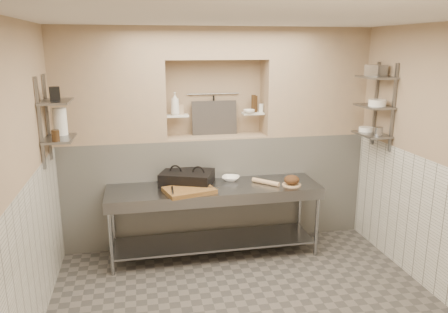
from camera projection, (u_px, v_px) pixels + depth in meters
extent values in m
cube|color=#55514C|center=(248.00, 310.00, 4.45)|extent=(4.00, 3.90, 0.10)
cube|color=silver|center=(252.00, 12.00, 3.73)|extent=(4.00, 3.90, 0.10)
cube|color=tan|center=(16.00, 188.00, 3.69)|extent=(0.10, 3.90, 2.80)
cube|color=tan|center=(443.00, 163.00, 4.48)|extent=(0.10, 3.90, 2.80)
cube|color=tan|center=(213.00, 133.00, 5.99)|extent=(4.00, 0.10, 2.80)
cube|color=tan|center=(351.00, 286.00, 2.19)|extent=(4.00, 0.10, 2.80)
cube|color=silver|center=(216.00, 187.00, 5.92)|extent=(4.00, 0.40, 1.40)
cube|color=tan|center=(216.00, 136.00, 5.75)|extent=(1.30, 0.40, 0.02)
cube|color=tan|center=(109.00, 85.00, 5.32)|extent=(1.35, 0.40, 1.40)
cube|color=tan|center=(313.00, 82.00, 5.83)|extent=(1.35, 0.40, 1.40)
cube|color=tan|center=(215.00, 43.00, 5.46)|extent=(1.30, 0.40, 0.40)
cube|color=silver|center=(32.00, 262.00, 3.88)|extent=(0.02, 3.90, 1.40)
cube|color=silver|center=(429.00, 227.00, 4.65)|extent=(0.02, 3.90, 1.40)
cube|color=white|center=(177.00, 116.00, 5.58)|extent=(0.28, 0.16, 0.02)
cube|color=white|center=(253.00, 113.00, 5.77)|extent=(0.28, 0.16, 0.02)
cylinder|color=gray|center=(213.00, 94.00, 5.78)|extent=(0.70, 0.02, 0.02)
cylinder|color=black|center=(214.00, 107.00, 5.80)|extent=(0.02, 0.02, 0.30)
cube|color=#383330|center=(214.00, 118.00, 5.79)|extent=(0.60, 0.08, 0.45)
cube|color=slate|center=(48.00, 118.00, 4.80)|extent=(0.03, 0.03, 0.95)
cube|color=slate|center=(40.00, 124.00, 4.42)|extent=(0.03, 0.03, 0.95)
cube|color=slate|center=(59.00, 139.00, 4.68)|extent=(0.30, 0.50, 0.02)
cube|color=slate|center=(56.00, 101.00, 4.58)|extent=(0.30, 0.50, 0.03)
cube|color=slate|center=(375.00, 104.00, 5.55)|extent=(0.03, 0.03, 1.05)
cube|color=slate|center=(393.00, 108.00, 5.17)|extent=(0.03, 0.03, 1.05)
cube|color=slate|center=(372.00, 134.00, 5.42)|extent=(0.30, 0.50, 0.02)
cube|color=slate|center=(374.00, 106.00, 5.33)|extent=(0.30, 0.50, 0.02)
cube|color=slate|center=(376.00, 77.00, 5.24)|extent=(0.30, 0.50, 0.03)
cube|color=gray|center=(214.00, 188.00, 5.33)|extent=(2.60, 0.70, 0.04)
cube|color=gray|center=(214.00, 241.00, 5.51)|extent=(2.45, 0.60, 0.03)
cube|color=gray|center=(219.00, 202.00, 5.03)|extent=(2.60, 0.02, 0.12)
cylinder|color=gray|center=(111.00, 241.00, 4.93)|extent=(0.04, 0.04, 0.86)
cylinder|color=gray|center=(113.00, 221.00, 5.48)|extent=(0.04, 0.04, 0.86)
cylinder|color=gray|center=(317.00, 223.00, 5.41)|extent=(0.04, 0.04, 0.86)
cylinder|color=gray|center=(300.00, 207.00, 5.96)|extent=(0.04, 0.04, 0.86)
cube|color=black|center=(187.00, 180.00, 5.39)|extent=(0.73, 0.64, 0.11)
cube|color=black|center=(187.00, 174.00, 5.37)|extent=(0.73, 0.64, 0.06)
cube|color=brown|center=(189.00, 190.00, 5.11)|extent=(0.64, 0.52, 0.05)
cube|color=gray|center=(210.00, 187.00, 5.15)|extent=(0.23, 0.07, 0.01)
cylinder|color=gray|center=(173.00, 191.00, 4.99)|extent=(0.04, 0.27, 0.02)
imported|color=white|center=(231.00, 178.00, 5.56)|extent=(0.29, 0.29, 0.05)
cylinder|color=tan|center=(266.00, 182.00, 5.41)|extent=(0.30, 0.30, 0.06)
cylinder|color=tan|center=(291.00, 185.00, 5.37)|extent=(0.23, 0.23, 0.01)
ellipsoid|color=#4C2D19|center=(292.00, 180.00, 5.36)|extent=(0.19, 0.19, 0.11)
imported|color=white|center=(175.00, 104.00, 5.51)|extent=(0.13, 0.13, 0.29)
cube|color=tan|center=(180.00, 109.00, 5.60)|extent=(0.08, 0.08, 0.12)
imported|color=white|center=(249.00, 111.00, 5.69)|extent=(0.20, 0.20, 0.05)
cylinder|color=#322011|center=(255.00, 104.00, 5.78)|extent=(0.06, 0.06, 0.22)
cylinder|color=#322011|center=(253.00, 104.00, 5.77)|extent=(0.06, 0.06, 0.23)
cylinder|color=white|center=(261.00, 108.00, 5.78)|extent=(0.06, 0.06, 0.11)
cylinder|color=white|center=(60.00, 122.00, 4.79)|extent=(0.15, 0.15, 0.30)
cylinder|color=#322011|center=(56.00, 136.00, 4.48)|extent=(0.08, 0.08, 0.12)
cube|color=black|center=(55.00, 94.00, 4.54)|extent=(0.12, 0.12, 0.14)
cylinder|color=white|center=(366.00, 129.00, 5.54)|extent=(0.18, 0.18, 0.05)
cylinder|color=gray|center=(378.00, 131.00, 5.26)|extent=(0.11, 0.11, 0.11)
cylinder|color=white|center=(377.00, 103.00, 5.25)|extent=(0.21, 0.21, 0.08)
cube|color=gray|center=(376.00, 70.00, 5.25)|extent=(0.23, 0.25, 0.14)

